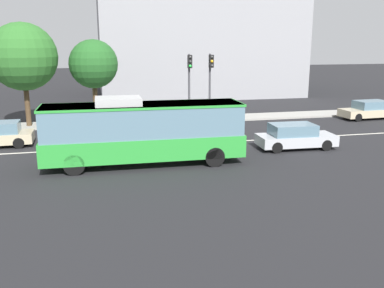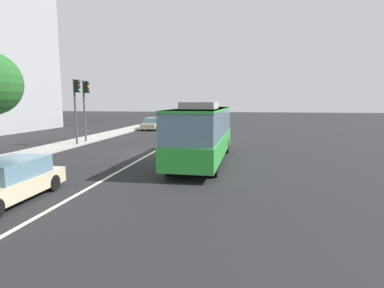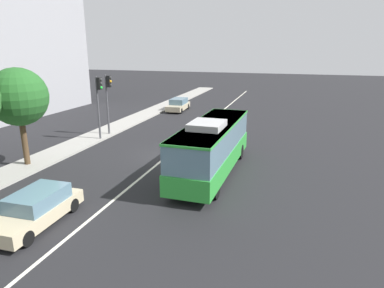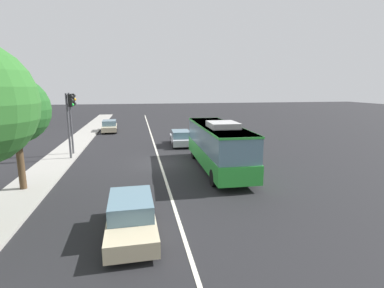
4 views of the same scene
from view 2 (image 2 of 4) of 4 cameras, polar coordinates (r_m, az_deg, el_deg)
ground_plane at (r=21.13m, az=-7.45°, el=-1.68°), size 160.00×160.00×0.00m
sidewalk_kerb at (r=24.55m, az=-25.08°, el=-0.86°), size 80.00×2.56×0.14m
lane_centre_line at (r=21.13m, az=-7.45°, el=-1.66°), size 76.00×0.16×0.01m
transit_bus at (r=17.67m, az=1.99°, el=2.43°), size 10.05×2.72×3.46m
sedan_beige at (r=38.52m, az=-7.38°, el=3.74°), size 4.58×2.00×1.46m
sedan_silver at (r=26.81m, az=1.87°, el=1.98°), size 4.57×1.99×1.46m
sedan_beige_ahead at (r=12.65m, az=-30.96°, el=-5.93°), size 4.54×1.90×1.46m
traffic_light_mid_block at (r=27.24m, az=-19.07°, el=7.63°), size 0.34×0.62×5.20m
traffic_light_far_corner at (r=25.70m, az=-20.59°, el=7.57°), size 0.33×0.62×5.20m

